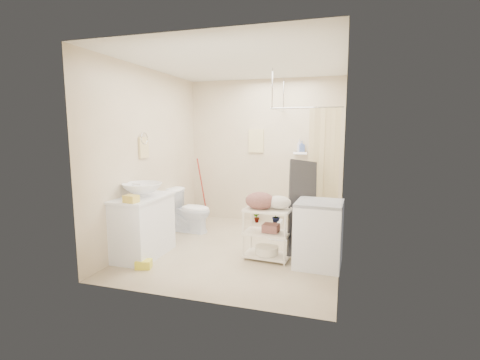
{
  "coord_description": "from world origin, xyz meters",
  "views": [
    {
      "loc": [
        1.41,
        -4.62,
        1.71
      ],
      "look_at": [
        -0.06,
        0.25,
        0.97
      ],
      "focal_mm": 26.0,
      "sensor_mm": 36.0,
      "label": 1
    }
  ],
  "objects_px": {
    "laundry_rack": "(267,229)",
    "washing_machine": "(319,234)",
    "vanity": "(143,226)",
    "toilet": "(190,210)"
  },
  "relations": [
    {
      "from": "washing_machine",
      "to": "toilet",
      "type": "bearing_deg",
      "value": 160.27
    },
    {
      "from": "vanity",
      "to": "toilet",
      "type": "relative_size",
      "value": 1.28
    },
    {
      "from": "vanity",
      "to": "laundry_rack",
      "type": "height_order",
      "value": "vanity"
    },
    {
      "from": "vanity",
      "to": "washing_machine",
      "type": "distance_m",
      "value": 2.32
    },
    {
      "from": "vanity",
      "to": "toilet",
      "type": "distance_m",
      "value": 1.23
    },
    {
      "from": "vanity",
      "to": "laundry_rack",
      "type": "relative_size",
      "value": 1.14
    },
    {
      "from": "toilet",
      "to": "washing_machine",
      "type": "xyz_separation_m",
      "value": [
        2.18,
        -0.89,
        0.05
      ]
    },
    {
      "from": "washing_machine",
      "to": "vanity",
      "type": "bearing_deg",
      "value": -169.22
    },
    {
      "from": "laundry_rack",
      "to": "washing_machine",
      "type": "bearing_deg",
      "value": 2.43
    },
    {
      "from": "toilet",
      "to": "laundry_rack",
      "type": "height_order",
      "value": "laundry_rack"
    }
  ]
}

